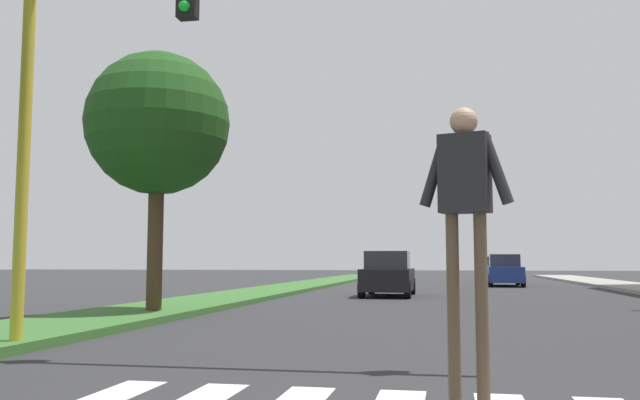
{
  "coord_description": "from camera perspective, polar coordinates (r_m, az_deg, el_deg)",
  "views": [
    {
      "loc": [
        -0.46,
        0.97,
        1.27
      ],
      "look_at": [
        -3.88,
        18.93,
        2.97
      ],
      "focal_mm": 37.22,
      "sensor_mm": 36.0,
      "label": 1
    }
  ],
  "objects": [
    {
      "name": "ground_plane",
      "position": [
        29.06,
        11.79,
        -7.72
      ],
      "size": [
        140.0,
        140.0,
        0.0
      ],
      "primitive_type": "plane",
      "color": "#2D2D30"
    },
    {
      "name": "median_strip",
      "position": [
        27.98,
        -4.02,
        -7.76
      ],
      "size": [
        2.75,
        64.0,
        0.15
      ],
      "primitive_type": "cube",
      "color": "#386B2D",
      "rests_on": "ground_plane"
    },
    {
      "name": "tree_mid",
      "position": [
        16.29,
        -13.77,
        6.31
      ],
      "size": [
        3.4,
        3.4,
        6.09
      ],
      "color": "#4C3823",
      "rests_on": "median_strip"
    },
    {
      "name": "traffic_light_gantry",
      "position": [
        9.81,
        -11.71,
        13.04
      ],
      "size": [
        8.41,
        0.3,
        6.0
      ],
      "color": "gold",
      "rests_on": "median_strip"
    },
    {
      "name": "pedestrian_performer",
      "position": [
        5.31,
        12.4,
        -0.97
      ],
      "size": [
        0.74,
        0.33,
        2.49
      ],
      "color": "brown",
      "rests_on": "ground_plane"
    },
    {
      "name": "sedan_midblock",
      "position": [
        24.73,
        5.88,
        -6.46
      ],
      "size": [
        1.82,
        4.02,
        1.65
      ],
      "color": "black",
      "rests_on": "ground_plane"
    },
    {
      "name": "sedan_distant",
      "position": [
        36.27,
        15.6,
        -5.92
      ],
      "size": [
        1.91,
        4.64,
        1.65
      ],
      "color": "navy",
      "rests_on": "ground_plane"
    },
    {
      "name": "sedan_far_horizon",
      "position": [
        47.77,
        14.92,
        -5.76
      ],
      "size": [
        2.01,
        4.36,
        1.62
      ],
      "color": "#B7B7BC",
      "rests_on": "ground_plane"
    }
  ]
}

